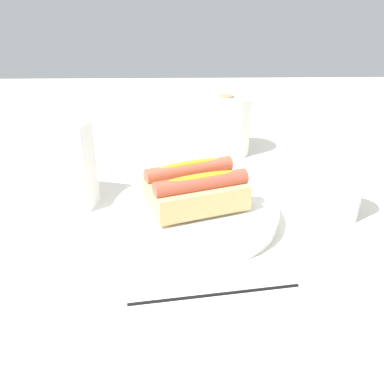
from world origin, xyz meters
name	(u,v)px	position (x,y,z in m)	size (l,w,h in m)	color
ground_plane	(181,220)	(0.00, 0.00, 0.00)	(2.40, 2.40, 0.00)	silver
serving_bowl	(192,210)	(0.02, 0.00, 0.02)	(0.27, 0.27, 0.03)	white
hotdog_front	(198,195)	(0.03, -0.02, 0.06)	(0.16, 0.10, 0.06)	#DBB270
hotdog_back	(186,181)	(0.01, 0.03, 0.06)	(0.16, 0.10, 0.06)	#DBB270
water_glass	(337,194)	(0.26, 0.01, 0.04)	(0.07, 0.07, 0.09)	white
paper_towel_roll	(224,126)	(0.10, 0.31, 0.07)	(0.11, 0.11, 0.13)	white
napkin_box	(58,165)	(-0.21, 0.06, 0.07)	(0.11, 0.04, 0.15)	white
chopstick_near	(211,294)	(0.04, -0.19, 0.00)	(0.01, 0.01, 0.22)	black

